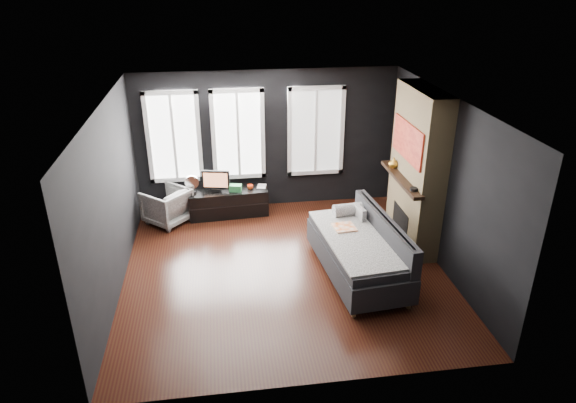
{
  "coord_description": "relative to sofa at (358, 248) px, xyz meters",
  "views": [
    {
      "loc": [
        -0.92,
        -6.93,
        4.43
      ],
      "look_at": [
        0.1,
        0.3,
        1.05
      ],
      "focal_mm": 32.0,
      "sensor_mm": 36.0,
      "label": 1
    }
  ],
  "objects": [
    {
      "name": "book",
      "position": [
        -1.33,
        2.51,
        0.15
      ],
      "size": [
        0.17,
        0.05,
        0.23
      ],
      "primitive_type": "imported",
      "rotation": [
        0.0,
        0.0,
        -0.22
      ],
      "color": "gray",
      "rests_on": "media_console"
    },
    {
      "name": "mantel_vase",
      "position": [
        0.95,
        1.35,
        0.84
      ],
      "size": [
        0.22,
        0.23,
        0.17
      ],
      "primitive_type": "imported",
      "rotation": [
        0.0,
        0.0,
        -0.33
      ],
      "color": "gold",
      "rests_on": "fireplace"
    },
    {
      "name": "storage_box",
      "position": [
        -1.76,
        2.36,
        0.1
      ],
      "size": [
        0.26,
        0.19,
        0.13
      ],
      "primitive_type": "cube",
      "rotation": [
        0.0,
        0.0,
        -0.22
      ],
      "color": "#2D7F41",
      "rests_on": "media_console"
    },
    {
      "name": "stripe_pillow",
      "position": [
        0.18,
        0.64,
        0.21
      ],
      "size": [
        0.15,
        0.35,
        0.34
      ],
      "primitive_type": "cube",
      "rotation": [
        0.0,
        0.0,
        0.22
      ],
      "color": "gray",
      "rests_on": "sofa"
    },
    {
      "name": "wall_left",
      "position": [
        -3.6,
        0.3,
        0.87
      ],
      "size": [
        0.02,
        5.0,
        2.7
      ],
      "primitive_type": "cube",
      "color": "black",
      "rests_on": "ground"
    },
    {
      "name": "armchair",
      "position": [
        -3.05,
        2.25,
        -0.11
      ],
      "size": [
        0.98,
        0.98,
        0.74
      ],
      "primitive_type": "imported",
      "rotation": [
        0.0,
        0.0,
        -2.31
      ],
      "color": "silver",
      "rests_on": "floor"
    },
    {
      "name": "monitor",
      "position": [
        -2.12,
        2.4,
        0.28
      ],
      "size": [
        0.54,
        0.22,
        0.47
      ],
      "primitive_type": null,
      "rotation": [
        0.0,
        0.0,
        -0.21
      ],
      "color": "black",
      "rests_on": "media_console"
    },
    {
      "name": "mantel_clock",
      "position": [
        0.95,
        0.35,
        0.77
      ],
      "size": [
        0.16,
        0.16,
        0.04
      ],
      "primitive_type": "cylinder",
      "rotation": [
        0.0,
        0.0,
        -0.29
      ],
      "color": "black",
      "rests_on": "fireplace"
    },
    {
      "name": "fireplace",
      "position": [
        1.2,
        0.9,
        0.87
      ],
      "size": [
        0.7,
        1.62,
        2.7
      ],
      "primitive_type": null,
      "color": "#93724C",
      "rests_on": "floor"
    },
    {
      "name": "wall_back",
      "position": [
        -1.1,
        2.8,
        0.87
      ],
      "size": [
        5.0,
        0.02,
        2.7
      ],
      "primitive_type": "cube",
      "color": "black",
      "rests_on": "ground"
    },
    {
      "name": "floor",
      "position": [
        -1.1,
        0.3,
        -0.48
      ],
      "size": [
        5.0,
        5.0,
        0.0
      ],
      "primitive_type": "plane",
      "color": "black",
      "rests_on": "ground"
    },
    {
      "name": "sofa",
      "position": [
        0.0,
        0.0,
        0.0
      ],
      "size": [
        1.32,
        2.32,
        0.95
      ],
      "primitive_type": null,
      "rotation": [
        0.0,
        0.0,
        0.1
      ],
      "color": "#232326",
      "rests_on": "floor"
    },
    {
      "name": "ceiling",
      "position": [
        -1.1,
        0.3,
        2.22
      ],
      "size": [
        5.0,
        5.0,
        0.0
      ],
      "primitive_type": "plane",
      "color": "white",
      "rests_on": "ground"
    },
    {
      "name": "mug",
      "position": [
        -1.47,
        2.41,
        0.09
      ],
      "size": [
        0.13,
        0.11,
        0.11
      ],
      "primitive_type": "imported",
      "rotation": [
        0.0,
        0.0,
        0.24
      ],
      "color": "#EC4816",
      "rests_on": "media_console"
    },
    {
      "name": "desk_fan",
      "position": [
        -2.56,
        2.36,
        0.22
      ],
      "size": [
        0.28,
        0.28,
        0.37
      ],
      "primitive_type": null,
      "rotation": [
        0.0,
        0.0,
        -0.09
      ],
      "color": "#969696",
      "rests_on": "media_console"
    },
    {
      "name": "wall_right",
      "position": [
        1.4,
        0.3,
        0.87
      ],
      "size": [
        0.02,
        5.0,
        2.7
      ],
      "primitive_type": "cube",
      "color": "black",
      "rests_on": "ground"
    },
    {
      "name": "media_console",
      "position": [
        -1.91,
        2.4,
        -0.22
      ],
      "size": [
        1.53,
        0.57,
        0.52
      ],
      "primitive_type": null,
      "rotation": [
        0.0,
        0.0,
        0.07
      ],
      "color": "black",
      "rests_on": "floor"
    },
    {
      "name": "windows",
      "position": [
        -1.55,
        2.76,
        1.9
      ],
      "size": [
        4.0,
        0.16,
        1.76
      ],
      "primitive_type": null,
      "color": "white",
      "rests_on": "wall_back"
    }
  ]
}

